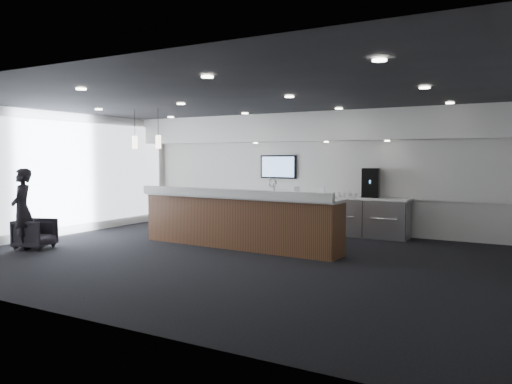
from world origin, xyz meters
The scene contains 24 objects.
ground centered at (0.00, 0.00, 0.00)m, with size 10.00×10.00×0.00m, color black.
ceiling centered at (0.00, 0.00, 3.00)m, with size 10.00×8.00×0.02m, color black.
back_wall centered at (0.00, 4.00, 1.50)m, with size 10.00×0.02×3.00m, color silver.
left_wall centered at (-5.00, 0.00, 1.50)m, with size 0.02×8.00×3.00m, color silver.
soffit_bulkhead centered at (0.00, 3.55, 2.65)m, with size 10.00×0.90×0.70m, color white.
alcove_panel centered at (0.00, 3.97, 1.60)m, with size 9.80×0.06×1.40m, color white.
window_blinds_wall centered at (-4.96, 0.00, 1.50)m, with size 0.04×7.36×2.55m, color silver.
back_credenza centered at (0.00, 3.64, 0.48)m, with size 5.06×0.66×0.95m.
wall_tv centered at (-1.00, 3.91, 1.65)m, with size 1.05×0.08×0.62m.
pendant_left centered at (-2.40, 0.80, 2.25)m, with size 0.12×0.12×0.30m, color beige.
pendant_right centered at (-3.10, 0.80, 2.25)m, with size 0.12×0.12×0.30m, color beige.
ceiling_can_lights centered at (0.00, 0.00, 2.97)m, with size 7.00×5.00×0.02m, color white, non-canonical shape.
service_counter centered at (-0.42, 0.89, 0.58)m, with size 4.69×1.02×1.49m.
coffee_machine centered at (1.59, 3.69, 1.30)m, with size 0.47×0.56×0.70m.
info_sign_left centered at (-0.28, 3.54, 1.06)m, with size 0.16×0.02×0.22m, color silver.
info_sign_right centered at (0.40, 3.53, 1.06)m, with size 0.16×0.02×0.21m, color silver.
armchair centered at (-4.06, -1.29, 0.31)m, with size 0.67×0.69×0.62m, color black.
lounge_guest centered at (-4.13, -1.52, 0.84)m, with size 0.61×0.40×1.68m, color black.
cup_0 centered at (1.25, 3.55, 1.00)m, with size 0.11×0.11×0.11m, color white.
cup_1 centered at (1.11, 3.55, 1.00)m, with size 0.11×0.11×0.11m, color white.
cup_2 centered at (0.97, 3.55, 1.00)m, with size 0.11×0.11×0.11m, color white.
cup_3 centered at (0.83, 3.55, 1.00)m, with size 0.11×0.11×0.11m, color white.
cup_4 centered at (0.69, 3.55, 1.00)m, with size 0.11×0.11×0.11m, color white.
cup_5 centered at (0.55, 3.55, 1.00)m, with size 0.11×0.11×0.11m, color white.
Camera 1 is at (5.06, -8.00, 1.91)m, focal length 35.00 mm.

